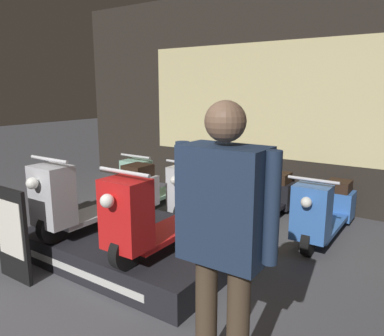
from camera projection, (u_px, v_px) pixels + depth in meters
The scene contains 10 objects.
shop_wall_back at pixel (265, 97), 5.62m from camera, with size 7.34×0.09×3.20m.
display_platform at pixel (135, 245), 3.89m from camera, with size 2.13×1.42×0.27m.
scooter_display_left at pixel (100, 195), 4.04m from camera, with size 0.52×1.63×0.83m.
scooter_display_right at pixel (170, 211), 3.51m from camera, with size 0.52×1.63×0.83m.
scooter_backrow_0 at pixel (162, 182), 5.74m from camera, with size 0.52×1.63×0.83m.
scooter_backrow_1 at pixel (208, 190), 5.29m from camera, with size 0.52×1.63×0.83m.
scooter_backrow_2 at pixel (261, 199), 4.84m from camera, with size 0.52×1.63×0.83m.
scooter_backrow_3 at pixel (325, 210), 4.40m from camera, with size 0.52×1.63×0.83m.
person_right_browsing at pixel (223, 226), 2.03m from camera, with size 0.62×0.26×1.67m.
price_sign_board at pixel (12, 234), 3.37m from camera, with size 0.46×0.04×0.87m.
Camera 1 is at (2.30, -1.22, 1.73)m, focal length 35.00 mm.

